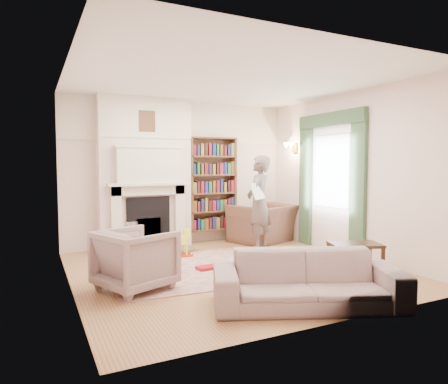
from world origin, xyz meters
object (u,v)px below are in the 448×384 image
armchair_left (136,259)px  rocking_horse (176,244)px  bookcase (212,184)px  man_reading (259,203)px  coffee_table (355,259)px  sofa (308,280)px  armchair_reading (263,223)px  paraffin_heater (132,236)px

armchair_left → rocking_horse: (1.03, 1.43, -0.15)m
bookcase → rocking_horse: bearing=-138.1°
bookcase → armchair_left: size_ratio=2.19×
man_reading → coffee_table: bearing=63.0°
man_reading → sofa: bearing=31.9°
armchair_reading → armchair_left: (-3.06, -1.96, 0.00)m
armchair_reading → paraffin_heater: (-2.61, 0.26, -0.10)m
sofa → coffee_table: bearing=50.8°
armchair_reading → sofa: bearing=46.0°
sofa → paraffin_heater: size_ratio=3.76×
bookcase → armchair_left: bookcase is taller
armchair_reading → sofa: size_ratio=0.57×
man_reading → armchair_reading: bearing=-164.5°
coffee_table → rocking_horse: (-1.97, 2.10, 0.01)m
bookcase → rocking_horse: (-1.14, -1.02, -0.94)m
bookcase → armchair_reading: (0.90, -0.48, -0.80)m
paraffin_heater → rocking_horse: bearing=-54.4°
bookcase → paraffin_heater: size_ratio=3.36×
sofa → armchair_left: bearing=160.5°
armchair_left → armchair_reading: bearing=-79.4°
armchair_left → coffee_table: size_ratio=1.21×
coffee_table → rocking_horse: 2.88m
armchair_left → rocking_horse: size_ratio=1.57×
man_reading → rocking_horse: man_reading is taller
coffee_table → paraffin_heater: size_ratio=1.27×
armchair_reading → paraffin_heater: armchair_reading is taller
armchair_reading → rocking_horse: bearing=-5.5°
man_reading → coffee_table: man_reading is taller
armchair_left → sofa: bearing=-154.5°
paraffin_heater → armchair_left: bearing=-101.6°
sofa → paraffin_heater: sofa is taller
bookcase → armchair_reading: bookcase is taller
man_reading → rocking_horse: (-1.58, 0.06, -0.63)m
armchair_reading → rocking_horse: 2.11m
armchair_left → paraffin_heater: size_ratio=1.54×
armchair_reading → rocking_horse: size_ratio=2.17×
armchair_left → man_reading: (2.61, 1.36, 0.48)m
armchair_reading → coffee_table: armchair_reading is taller
armchair_reading → bookcase: bearing=-48.5°
rocking_horse → man_reading: bearing=4.5°
bookcase → man_reading: bookcase is taller
coffee_table → bookcase: bearing=124.9°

